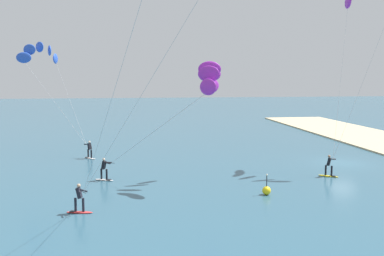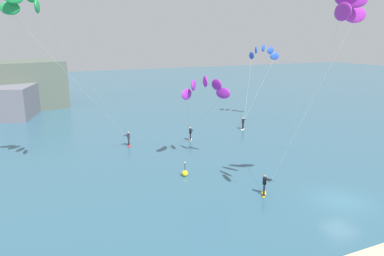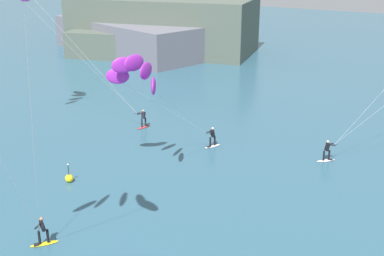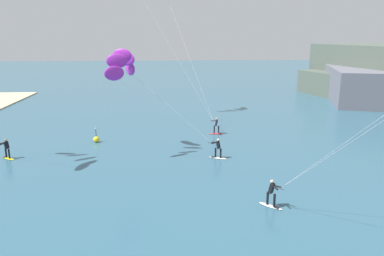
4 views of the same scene
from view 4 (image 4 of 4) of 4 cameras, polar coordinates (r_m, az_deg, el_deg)
The scene contains 2 objects.
kitesurfer_downwind at distance 30.01m, azimuth -10.12°, elevation 9.24°, with size 4.91×9.49×8.69m.
marker_buoy at distance 35.33m, azimuth -14.64°, elevation -1.69°, with size 0.56×0.56×1.38m.
Camera 4 is at (24.38, 16.43, 9.76)m, focal length 34.32 mm.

